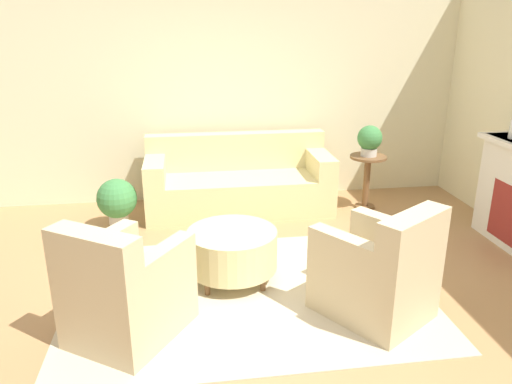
# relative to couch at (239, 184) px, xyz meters

# --- Properties ---
(ground_plane) EXTENTS (16.00, 16.00, 0.00)m
(ground_plane) POSITION_rel_couch_xyz_m (-0.16, -2.07, -0.34)
(ground_plane) COLOR #AD7F51
(wall_back) EXTENTS (9.18, 0.12, 2.80)m
(wall_back) POSITION_rel_couch_xyz_m (-0.16, 0.58, 1.06)
(wall_back) COLOR beige
(wall_back) RESTS_ON ground_plane
(rug) EXTENTS (3.09, 2.21, 0.01)m
(rug) POSITION_rel_couch_xyz_m (-0.16, -2.07, -0.33)
(rug) COLOR beige
(rug) RESTS_ON ground_plane
(couch) EXTENTS (2.27, 0.87, 0.92)m
(couch) POSITION_rel_couch_xyz_m (0.00, 0.00, 0.00)
(couch) COLOR beige
(couch) RESTS_ON ground_plane
(armchair_left) EXTENTS (1.02, 1.06, 0.95)m
(armchair_left) POSITION_rel_couch_xyz_m (-1.14, -2.55, 0.04)
(armchair_left) COLOR #C6B289
(armchair_left) RESTS_ON rug
(armchair_right) EXTENTS (1.02, 1.06, 0.95)m
(armchair_right) POSITION_rel_couch_xyz_m (0.83, -2.55, 0.04)
(armchair_right) COLOR #C6B289
(armchair_right) RESTS_ON rug
(ottoman_table) EXTENTS (0.82, 0.82, 0.48)m
(ottoman_table) POSITION_rel_couch_xyz_m (-0.26, -1.80, -0.03)
(ottoman_table) COLOR beige
(ottoman_table) RESTS_ON rug
(side_table) EXTENTS (0.45, 0.45, 0.69)m
(side_table) POSITION_rel_couch_xyz_m (1.60, -0.18, 0.12)
(side_table) COLOR brown
(side_table) RESTS_ON ground_plane
(potted_plant_on_side_table) EXTENTS (0.30, 0.30, 0.38)m
(potted_plant_on_side_table) POSITION_rel_couch_xyz_m (1.60, -0.18, 0.55)
(potted_plant_on_side_table) COLOR beige
(potted_plant_on_side_table) RESTS_ON side_table
(potted_plant_floor) EXTENTS (0.45, 0.45, 0.59)m
(potted_plant_floor) POSITION_rel_couch_xyz_m (-1.44, -0.40, -0.00)
(potted_plant_floor) COLOR beige
(potted_plant_floor) RESTS_ON ground_plane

